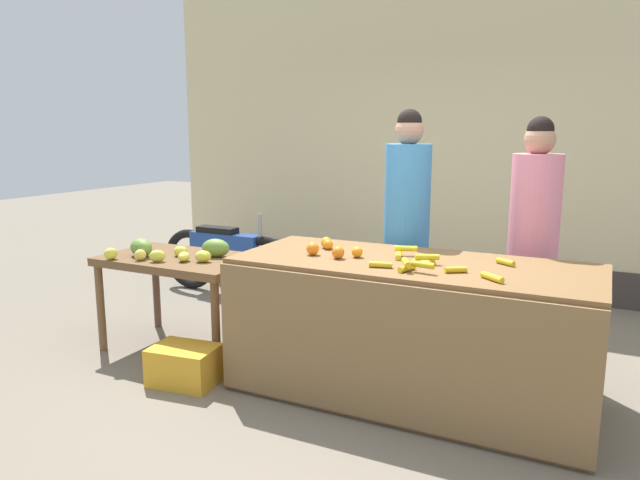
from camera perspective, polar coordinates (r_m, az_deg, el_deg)
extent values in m
plane|color=#756B5B|center=(4.10, 3.77, -13.81)|extent=(24.00, 24.00, 0.00)
cube|color=beige|center=(6.42, 13.79, 9.89)|extent=(7.09, 0.20, 3.29)
cube|color=#3F3833|center=(6.50, 13.01, -3.12)|extent=(7.09, 0.04, 0.36)
cube|color=brown|center=(3.83, 8.85, -8.59)|extent=(2.24, 0.91, 0.89)
cube|color=olive|center=(3.41, 6.40, -11.00)|extent=(2.24, 0.03, 0.83)
cube|color=brown|center=(4.62, -13.44, -1.94)|extent=(1.19, 0.72, 0.06)
cylinder|color=brown|center=(4.86, -20.59, -6.24)|extent=(0.06, 0.06, 0.68)
cylinder|color=brown|center=(4.16, -10.12, -8.54)|extent=(0.06, 0.06, 0.68)
cylinder|color=brown|center=(5.29, -15.68, -4.61)|extent=(0.06, 0.06, 0.68)
cylinder|color=brown|center=(4.65, -5.55, -6.35)|extent=(0.06, 0.06, 0.68)
cylinder|color=gold|center=(3.73, 17.65, -2.07)|extent=(0.12, 0.10, 0.04)
cylinder|color=yellow|center=(3.33, 16.44, -3.51)|extent=(0.15, 0.13, 0.04)
cylinder|color=gold|center=(3.78, 7.68, -1.50)|extent=(0.08, 0.15, 0.04)
cylinder|color=gold|center=(3.51, 5.94, -2.42)|extent=(0.14, 0.07, 0.04)
cylinder|color=gold|center=(3.68, 10.84, -1.94)|extent=(0.07, 0.13, 0.04)
cylinder|color=gold|center=(3.59, 9.95, -2.20)|extent=(0.13, 0.08, 0.04)
cylinder|color=gold|center=(3.45, 13.10, -2.84)|extent=(0.13, 0.10, 0.04)
cylinder|color=yellow|center=(3.44, 8.48, -2.73)|extent=(0.08, 0.14, 0.04)
cylinder|color=gold|center=(3.61, 10.41, -1.65)|extent=(0.15, 0.09, 0.04)
cylinder|color=yellow|center=(3.85, 8.38, -0.83)|extent=(0.15, 0.08, 0.04)
cylinder|color=gold|center=(3.40, 10.01, -2.40)|extent=(0.14, 0.05, 0.04)
cylinder|color=gold|center=(3.44, 8.40, -2.19)|extent=(0.10, 0.14, 0.04)
sphere|color=orange|center=(4.01, 0.80, -0.45)|extent=(0.07, 0.07, 0.07)
sphere|color=orange|center=(3.77, 3.66, -1.18)|extent=(0.07, 0.07, 0.07)
sphere|color=orange|center=(3.83, -0.72, -0.86)|extent=(0.08, 0.08, 0.08)
sphere|color=orange|center=(3.73, 1.78, -1.23)|extent=(0.08, 0.08, 0.08)
sphere|color=orange|center=(4.06, 0.63, -0.24)|extent=(0.08, 0.08, 0.08)
ellipsoid|color=#E6DE49|center=(4.43, -13.13, -1.60)|extent=(0.12, 0.14, 0.07)
ellipsoid|color=#D3D240|center=(4.46, -15.58, -1.51)|extent=(0.14, 0.13, 0.09)
ellipsoid|color=yellow|center=(4.65, -13.42, -1.02)|extent=(0.10, 0.12, 0.07)
ellipsoid|color=yellow|center=(4.38, -11.39, -1.59)|extent=(0.12, 0.10, 0.09)
ellipsoid|color=#E5C74A|center=(4.55, -17.13, -1.41)|extent=(0.10, 0.11, 0.08)
ellipsoid|color=gold|center=(4.64, -19.74, -1.28)|extent=(0.10, 0.12, 0.09)
ellipsoid|color=#DCD946|center=(4.61, -13.51, -1.08)|extent=(0.12, 0.11, 0.08)
ellipsoid|color=#D3DA49|center=(4.37, -11.34, -1.58)|extent=(0.14, 0.13, 0.09)
ellipsoid|color=olive|center=(4.53, -10.13, -0.76)|extent=(0.24, 0.18, 0.14)
ellipsoid|color=olive|center=(4.68, -17.04, -0.71)|extent=(0.25, 0.20, 0.14)
cylinder|color=#33333D|center=(4.57, 8.23, -6.47)|extent=(0.29, 0.29, 0.72)
cylinder|color=#3F8CCC|center=(4.40, 8.51, 3.52)|extent=(0.34, 0.34, 0.88)
sphere|color=tan|center=(4.37, 8.70, 10.48)|extent=(0.21, 0.21, 0.21)
sphere|color=black|center=(4.37, 8.73, 11.38)|extent=(0.18, 0.18, 0.18)
cylinder|color=#33333D|center=(4.48, 19.56, -7.52)|extent=(0.29, 0.29, 0.69)
cylinder|color=pink|center=(4.31, 20.20, 2.26)|extent=(0.34, 0.34, 0.85)
sphere|color=tan|center=(4.27, 20.65, 9.14)|extent=(0.21, 0.21, 0.21)
sphere|color=black|center=(4.27, 20.71, 10.05)|extent=(0.18, 0.18, 0.18)
torus|color=black|center=(5.94, -5.39, -2.74)|extent=(0.65, 0.09, 0.65)
torus|color=black|center=(6.48, -12.56, -1.82)|extent=(0.65, 0.09, 0.65)
cube|color=navy|center=(6.16, -9.18, -0.63)|extent=(0.80, 0.18, 0.28)
cube|color=black|center=(6.19, -9.98, 0.90)|extent=(0.44, 0.16, 0.08)
cylinder|color=gray|center=(5.90, -5.86, 0.62)|extent=(0.04, 0.04, 0.40)
cube|color=gold|center=(4.16, -13.06, -11.81)|extent=(0.48, 0.37, 0.26)
ellipsoid|color=tan|center=(4.89, 0.11, -6.72)|extent=(0.47, 0.45, 0.47)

